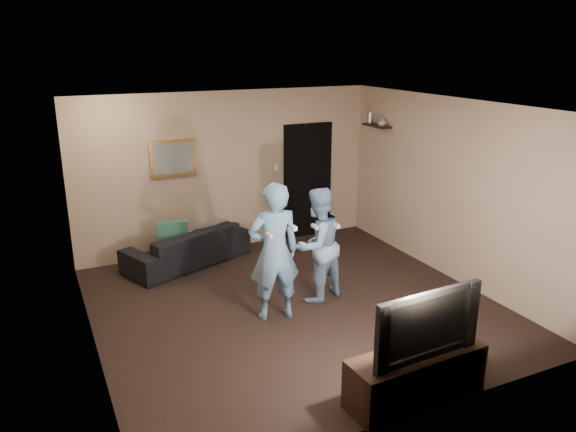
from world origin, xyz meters
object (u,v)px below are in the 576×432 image
sofa (187,246)px  television (420,321)px  wii_player_right (317,245)px  tv_console (416,376)px  wii_player_left (274,252)px

sofa → television: (1.05, -4.35, 0.55)m
television → wii_player_right: (0.19, 2.38, -0.07)m
tv_console → television: bearing=-3.1°
television → tv_console: bearing=176.9°
tv_console → television: (0.00, 0.00, 0.59)m
sofa → wii_player_right: (1.24, -1.96, 0.48)m
television → wii_player_right: 2.39m
sofa → tv_console: sofa is taller
sofa → tv_console: size_ratio=1.40×
television → wii_player_left: (-0.54, 2.13, 0.03)m
tv_console → wii_player_left: size_ratio=0.80×
wii_player_right → television: bearing=-94.6°
sofa → television: television is taller
television → wii_player_left: wii_player_left is taller
wii_player_left → wii_player_right: 0.78m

